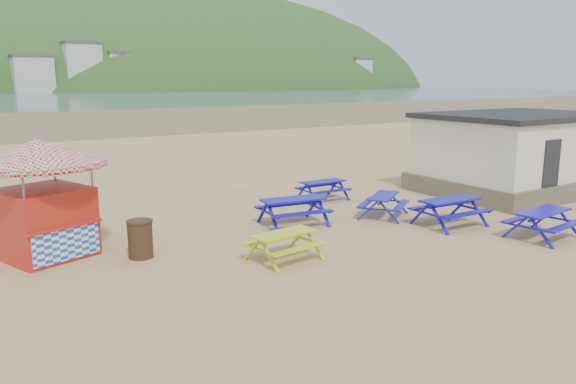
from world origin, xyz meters
TOP-DOWN VIEW (x-y plane):
  - ground at (0.00, 0.00)m, footprint 400.00×400.00m
  - wet_sand at (0.00, 55.00)m, footprint 400.00×400.00m
  - picnic_table_blue_a at (-0.13, 1.23)m, footprint 2.19×1.85m
  - picnic_table_blue_b at (2.83, 3.72)m, footprint 1.72×1.39m
  - picnic_table_blue_c at (2.96, 0.49)m, footprint 2.22×2.14m
  - picnic_table_blue_e at (5.11, -3.86)m, footprint 2.09×1.76m
  - picnic_table_blue_f at (3.95, -1.45)m, footprint 2.04×1.65m
  - picnic_table_yellow at (-2.22, -1.58)m, footprint 1.89×1.61m
  - ice_cream_kiosk at (-7.24, 1.99)m, footprint 4.33×4.33m
  - litter_bin at (-5.22, 0.55)m, footprint 0.67×0.67m
  - amenity_block at (10.50, 1.00)m, footprint 7.40×5.40m
  - headland_town at (90.00, 229.68)m, footprint 264.00×144.00m

SIDE VIEW (x-z plane):
  - headland_town at x=90.00m, z-range -63.91..44.09m
  - ground at x=0.00m, z-range 0.00..0.00m
  - wet_sand at x=0.00m, z-range 0.00..0.00m
  - picnic_table_yellow at x=-2.22m, z-range 0.00..0.72m
  - picnic_table_blue_b at x=2.83m, z-range 0.00..0.72m
  - picnic_table_blue_c at x=2.96m, z-range 0.00..0.73m
  - picnic_table_blue_e at x=5.11m, z-range 0.00..0.80m
  - picnic_table_blue_a at x=-0.13m, z-range 0.00..0.84m
  - picnic_table_blue_f at x=3.95m, z-range 0.00..0.85m
  - litter_bin at x=-5.22m, z-range 0.01..0.99m
  - amenity_block at x=10.50m, z-range -0.01..3.14m
  - ice_cream_kiosk at x=-7.24m, z-range 0.39..3.43m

